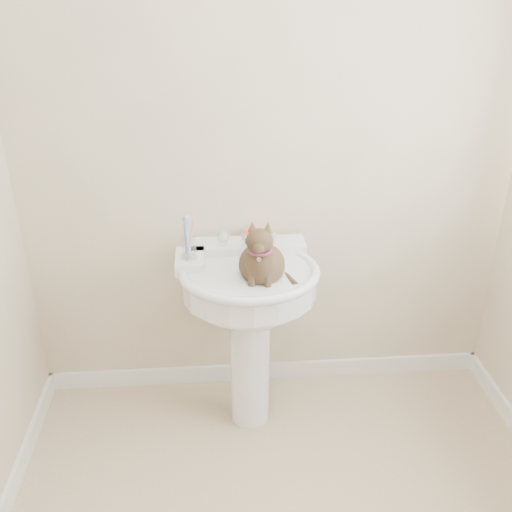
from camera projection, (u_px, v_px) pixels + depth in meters
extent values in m
cube|color=white|center=(267.00, 371.00, 2.95)|extent=(2.20, 0.02, 0.09)
cylinder|color=white|center=(250.00, 364.00, 2.56)|extent=(0.18, 0.18, 0.63)
cylinder|color=white|center=(250.00, 283.00, 2.38)|extent=(0.56, 0.56, 0.12)
ellipsoid|color=white|center=(250.00, 296.00, 2.40)|extent=(0.51, 0.45, 0.20)
torus|color=white|center=(250.00, 272.00, 2.35)|extent=(0.59, 0.59, 0.04)
cube|color=white|center=(246.00, 248.00, 2.52)|extent=(0.52, 0.14, 0.06)
cube|color=white|center=(190.00, 262.00, 2.40)|extent=(0.12, 0.19, 0.06)
cylinder|color=silver|center=(247.00, 241.00, 2.47)|extent=(0.05, 0.05, 0.05)
cylinder|color=silver|center=(248.00, 240.00, 2.41)|extent=(0.04, 0.04, 0.14)
sphere|color=white|center=(221.00, 236.00, 2.47)|extent=(0.06, 0.06, 0.06)
sphere|color=white|center=(272.00, 234.00, 2.48)|extent=(0.06, 0.06, 0.06)
cube|color=#FC4C14|center=(256.00, 235.00, 2.55)|extent=(0.10, 0.08, 0.03)
cylinder|color=silver|center=(189.00, 258.00, 2.37)|extent=(0.07, 0.07, 0.01)
cylinder|color=white|center=(189.00, 248.00, 2.35)|extent=(0.06, 0.06, 0.09)
cylinder|color=blue|center=(185.00, 237.00, 2.32)|extent=(0.01, 0.01, 0.17)
cylinder|color=white|center=(188.00, 237.00, 2.32)|extent=(0.01, 0.01, 0.17)
cylinder|color=pink|center=(191.00, 237.00, 2.32)|extent=(0.01, 0.01, 0.17)
ellipsoid|color=#4F3A23|center=(261.00, 264.00, 2.30)|extent=(0.19, 0.22, 0.17)
ellipsoid|color=#4F3A23|center=(263.00, 261.00, 2.21)|extent=(0.12, 0.11, 0.15)
ellipsoid|color=#4F3A23|center=(264.00, 241.00, 2.14)|extent=(0.11, 0.09, 0.09)
cone|color=#4F3A23|center=(255.00, 227.00, 2.13)|extent=(0.04, 0.04, 0.04)
cone|color=#4F3A23|center=(271.00, 227.00, 2.14)|extent=(0.04, 0.04, 0.04)
cylinder|color=#4F3A23|center=(284.00, 274.00, 2.35)|extent=(0.03, 0.03, 0.20)
torus|color=#81244F|center=(263.00, 251.00, 2.17)|extent=(0.09, 0.09, 0.01)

